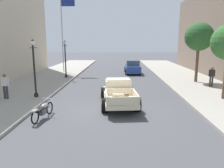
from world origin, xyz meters
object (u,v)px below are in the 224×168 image
object	(u,v)px
car_background_blue	(132,67)
street_lamp_near	(34,64)
street_tree_second	(199,37)
flagpole	(64,26)
hotrod_truck_cream	(118,92)
pedestrian_sidewalk_right	(212,75)
motorcycle_parked	(43,110)
street_lamp_far	(65,56)
pedestrian_sidewalk_left	(5,85)

from	to	relation	value
car_background_blue	street_lamp_near	xyz separation A→B (m)	(-7.30, -12.34, 1.62)
street_tree_second	car_background_blue	bearing A→B (deg)	131.10
car_background_blue	street_tree_second	world-z (taller)	street_tree_second
flagpole	hotrod_truck_cream	bearing A→B (deg)	-63.59
pedestrian_sidewalk_right	motorcycle_parked	bearing A→B (deg)	-146.61
car_background_blue	street_lamp_far	bearing A→B (deg)	-149.21
pedestrian_sidewalk_right	street_tree_second	bearing A→B (deg)	103.91
pedestrian_sidewalk_right	street_tree_second	world-z (taller)	street_tree_second
pedestrian_sidewalk_left	pedestrian_sidewalk_right	bearing A→B (deg)	16.38
pedestrian_sidewalk_left	pedestrian_sidewalk_right	distance (m)	15.77
car_background_blue	street_lamp_near	world-z (taller)	street_lamp_near
pedestrian_sidewalk_right	street_lamp_far	bearing A→B (deg)	162.69
pedestrian_sidewalk_right	street_lamp_near	distance (m)	13.97
car_background_blue	street_lamp_near	bearing A→B (deg)	-120.60
pedestrian_sidewalk_left	street_tree_second	world-z (taller)	street_tree_second
street_lamp_near	flagpole	world-z (taller)	flagpole
car_background_blue	flagpole	distance (m)	9.79
motorcycle_parked	pedestrian_sidewalk_left	distance (m)	4.82
motorcycle_parked	street_tree_second	distance (m)	15.20
street_lamp_far	pedestrian_sidewalk_right	bearing A→B (deg)	-17.31
pedestrian_sidewalk_left	street_tree_second	xyz separation A→B (m)	(14.61, 6.55, 3.17)
car_background_blue	flagpole	bearing A→B (deg)	178.68
street_lamp_far	street_tree_second	bearing A→B (deg)	-9.05
hotrod_truck_cream	street_lamp_far	bearing A→B (deg)	121.60
pedestrian_sidewalk_left	street_lamp_far	world-z (taller)	street_lamp_far
street_lamp_near	street_tree_second	world-z (taller)	street_tree_second
pedestrian_sidewalk_left	street_lamp_far	distance (m)	8.88
car_background_blue	flagpole	xyz separation A→B (m)	(-8.41, 0.19, 5.00)
car_background_blue	motorcycle_parked	bearing A→B (deg)	-108.91
hotrod_truck_cream	pedestrian_sidewalk_right	world-z (taller)	pedestrian_sidewalk_right
pedestrian_sidewalk_left	car_background_blue	bearing A→B (deg)	54.88
hotrod_truck_cream	street_lamp_near	xyz separation A→B (m)	(-5.58, 0.92, 1.63)
motorcycle_parked	flagpole	xyz separation A→B (m)	(-2.90, 16.27, 5.33)
motorcycle_parked	car_background_blue	size ratio (longest dim) A/B	0.49
pedestrian_sidewalk_left	street_lamp_far	xyz separation A→B (m)	(1.84, 8.59, 1.30)
street_lamp_near	street_tree_second	xyz separation A→B (m)	(12.84, 6.00, 1.87)
flagpole	street_tree_second	distance (m)	15.48
car_background_blue	flagpole	size ratio (longest dim) A/B	0.47
street_lamp_near	street_tree_second	distance (m)	14.29
motorcycle_parked	car_background_blue	xyz separation A→B (m)	(5.51, 16.08, 0.33)
car_background_blue	pedestrian_sidewalk_left	world-z (taller)	pedestrian_sidewalk_left
pedestrian_sidewalk_right	car_background_blue	bearing A→B (deg)	125.62
street_lamp_near	pedestrian_sidewalk_right	bearing A→B (deg)	16.24
motorcycle_parked	pedestrian_sidewalk_right	world-z (taller)	pedestrian_sidewalk_right
hotrod_truck_cream	flagpole	bearing A→B (deg)	116.41
street_lamp_near	street_lamp_far	size ratio (longest dim) A/B	1.00
street_tree_second	hotrod_truck_cream	bearing A→B (deg)	-136.37
motorcycle_parked	street_lamp_near	distance (m)	4.57
pedestrian_sidewalk_right	street_tree_second	size ratio (longest dim) A/B	0.31
street_lamp_far	flagpole	world-z (taller)	flagpole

